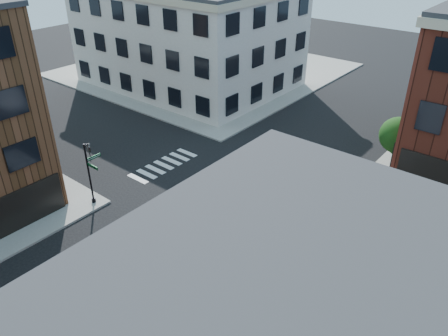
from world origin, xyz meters
name	(u,v)px	position (x,y,z in m)	size (l,w,h in m)	color
ground	(233,196)	(0.00, 0.00, 0.00)	(120.00, 120.00, 0.00)	black
sidewalk_nw	(205,69)	(-21.00, 21.00, 0.07)	(30.00, 30.00, 0.15)	gray
building_nw	(188,36)	(-19.00, 16.00, 5.50)	(22.00, 16.00, 11.00)	beige
tree_near	(398,137)	(7.56, 9.98, 3.16)	(2.69, 2.69, 4.49)	black
tree_far	(424,116)	(7.56, 15.98, 2.87)	(2.43, 2.43, 4.07)	black
signal_pole	(90,167)	(-6.72, -6.68, 2.86)	(1.29, 1.24, 4.60)	black
box_truck	(326,258)	(9.08, -3.77, 1.85)	(7.92, 2.56, 3.56)	silver
traffic_cone	(176,201)	(-2.29, -3.31, 0.35)	(0.47, 0.47, 0.72)	#F53F0A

